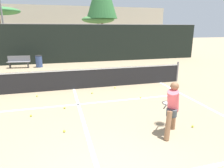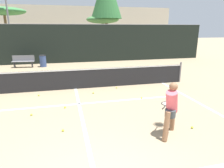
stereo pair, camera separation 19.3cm
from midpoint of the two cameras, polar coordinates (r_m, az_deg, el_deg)
The scene contains 21 objects.
court_service_line at distance 7.72m, azimuth -8.72°, elevation -5.64°, with size 8.25×0.10×0.01m, color white.
court_center_mark at distance 6.68m, azimuth -7.85°, elevation -9.10°, with size 0.10×6.29×0.01m, color white.
court_sideline_right at distance 8.35m, azimuth 24.79°, elevation -5.30°, with size 0.10×7.29×0.01m, color white.
net at distance 9.48m, azimuth -9.94°, elevation 1.57°, with size 11.09×0.09×1.07m.
fence_back at distance 16.92m, azimuth -11.92°, elevation 11.16°, with size 24.00×0.06×3.10m.
player_practicing at distance 5.53m, azimuth 17.47°, elevation -6.28°, with size 0.79×1.13×1.45m.
tennis_ball_scattered_0 at distance 9.01m, azimuth -19.65°, elevation -3.05°, with size 0.07×0.07×0.07m, color #D1E033.
tennis_ball_scattered_1 at distance 5.86m, azimuth -12.89°, elevation -12.78°, with size 0.07×0.07×0.07m, color #D1E033.
tennis_ball_scattered_4 at distance 8.82m, azimuth -4.75°, elevation -2.55°, with size 0.07×0.07×0.07m, color #D1E033.
tennis_ball_scattered_5 at distance 9.56m, azimuth 1.87°, elevation -1.05°, with size 0.07×0.07×0.07m, color #D1E033.
tennis_ball_scattered_6 at distance 7.13m, azimuth -21.32°, elevation -8.17°, with size 0.07×0.07×0.07m, color #D1E033.
tennis_ball_scattered_7 at distance 8.27m, azimuth 9.11°, elevation -3.96°, with size 0.07×0.07×0.07m, color #D1E033.
tennis_ball_scattered_8 at distance 7.41m, azimuth -12.56°, elevation -6.50°, with size 0.07×0.07×0.07m, color #D1E033.
tennis_ball_scattered_9 at distance 6.34m, azimuth 22.76°, elevation -11.36°, with size 0.07×0.07×0.07m, color #D1E033.
courtside_bench at distance 15.99m, azimuth -23.69°, elevation 6.04°, with size 1.58×0.56×0.86m.
trash_bin at distance 15.70m, azimuth -18.80°, elevation 6.26°, with size 0.49×0.49×0.87m.
parked_car at distance 19.31m, azimuth -16.54°, elevation 8.52°, with size 1.80×4.61×1.39m.
floodlight_mast at distance 23.83m, azimuth -27.88°, elevation 20.55°, with size 1.10×0.24×8.68m.
tree_mid at distance 23.78m, azimuth -2.46°, elevation 17.83°, with size 3.70×3.70×4.16m.
tree_east at distance 26.50m, azimuth -28.29°, elevation 17.78°, with size 4.68×4.68×5.05m.
building_far at distance 34.94m, azimuth -13.16°, elevation 15.80°, with size 36.00×2.40×6.16m, color beige.
Camera 2 is at (-0.43, -2.52, 2.79)m, focal length 32.00 mm.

